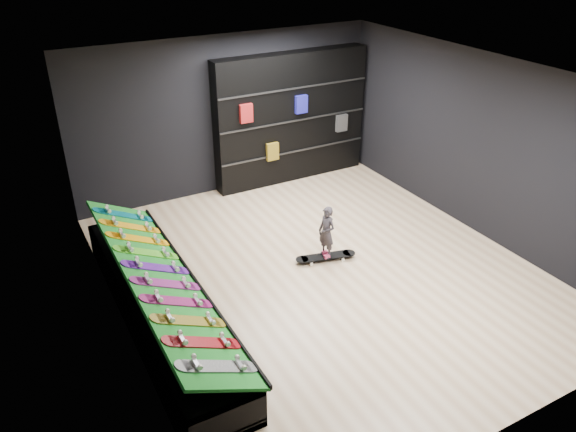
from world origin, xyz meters
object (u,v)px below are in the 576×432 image
display_rack (160,307)px  back_shelving (291,118)px  child (326,242)px  floor_skateboard (326,258)px

display_rack → back_shelving: back_shelving is taller
back_shelving → child: 3.40m
display_rack → child: 2.76m
back_shelving → display_rack: bearing=-139.1°
display_rack → child: size_ratio=8.78×
floor_skateboard → child: (-0.00, 0.00, 0.30)m
floor_skateboard → child: child is taller
display_rack → floor_skateboard: (2.75, 0.23, -0.20)m
display_rack → child: child is taller
display_rack → floor_skateboard: display_rack is taller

